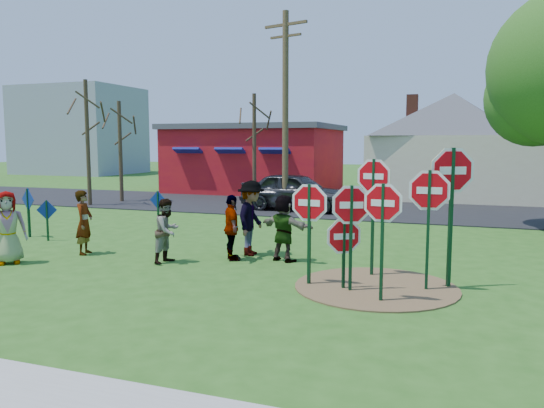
% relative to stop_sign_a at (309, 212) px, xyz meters
% --- Properties ---
extents(ground, '(120.00, 120.00, 0.00)m').
position_rel_stop_sign_a_xyz_m(ground, '(-3.19, 1.24, -1.49)').
color(ground, '#275418').
rests_on(ground, ground).
extents(road, '(120.00, 7.50, 0.04)m').
position_rel_stop_sign_a_xyz_m(road, '(-3.19, 12.74, -1.47)').
color(road, black).
rests_on(road, ground).
extents(dirt_patch, '(3.20, 3.20, 0.03)m').
position_rel_stop_sign_a_xyz_m(dirt_patch, '(1.31, 0.24, -1.47)').
color(dirt_patch, brown).
rests_on(dirt_patch, ground).
extents(red_building, '(9.40, 7.69, 3.90)m').
position_rel_stop_sign_a_xyz_m(red_building, '(-8.69, 19.23, 0.48)').
color(red_building, maroon).
rests_on(red_building, ground).
extents(cream_house, '(9.40, 9.40, 6.50)m').
position_rel_stop_sign_a_xyz_m(cream_house, '(2.31, 19.24, 1.44)').
color(cream_house, beige).
rests_on(cream_house, ground).
extents(distant_building, '(10.00, 8.00, 8.00)m').
position_rel_stop_sign_a_xyz_m(distant_building, '(-31.19, 31.24, 2.51)').
color(distant_building, '#8C939E').
rests_on(distant_building, ground).
extents(stop_sign_a, '(1.02, 0.12, 2.17)m').
position_rel_stop_sign_a_xyz_m(stop_sign_a, '(0.00, 0.00, 0.00)').
color(stop_sign_a, '#0E351B').
rests_on(stop_sign_a, ground).
extents(stop_sign_b, '(0.98, 0.18, 2.64)m').
position_rel_stop_sign_a_xyz_m(stop_sign_b, '(1.07, 1.16, 0.42)').
color(stop_sign_b, '#0E351B').
rests_on(stop_sign_b, ground).
extents(stop_sign_c, '(0.94, 0.12, 2.26)m').
position_rel_stop_sign_a_xyz_m(stop_sign_c, '(1.53, -0.67, 0.09)').
color(stop_sign_c, '#0E351B').
rests_on(stop_sign_c, ground).
extents(stop_sign_d, '(1.09, 0.54, 2.91)m').
position_rel_stop_sign_a_xyz_m(stop_sign_d, '(2.64, 0.71, 0.60)').
color(stop_sign_d, '#0E351B').
rests_on(stop_sign_d, ground).
extents(stop_sign_e, '(0.82, 0.50, 1.52)m').
position_rel_stop_sign_a_xyz_m(stop_sign_e, '(0.72, -0.09, -0.52)').
color(stop_sign_e, '#0E351B').
rests_on(stop_sign_e, ground).
extents(stop_sign_f, '(1.06, 0.07, 2.47)m').
position_rel_stop_sign_a_xyz_m(stop_sign_f, '(2.25, 0.37, 0.27)').
color(stop_sign_f, '#0E351B').
rests_on(stop_sign_f, ground).
extents(stop_sign_g, '(0.95, 0.41, 2.18)m').
position_rel_stop_sign_a_xyz_m(stop_sign_g, '(0.87, -0.20, 0.01)').
color(stop_sign_g, '#0E351B').
rests_on(stop_sign_g, ground).
extents(blue_diamond_b, '(0.67, 0.24, 1.49)m').
position_rel_stop_sign_a_xyz_m(blue_diamond_b, '(-9.47, 2.41, -0.55)').
color(blue_diamond_b, '#0E351B').
rests_on(blue_diamond_b, ground).
extents(blue_diamond_c, '(0.55, 0.25, 1.20)m').
position_rel_stop_sign_a_xyz_m(blue_diamond_c, '(-8.49, 2.11, -0.74)').
color(blue_diamond_c, '#0E351B').
rests_on(blue_diamond_c, ground).
extents(blue_diamond_d, '(0.64, 0.06, 1.21)m').
position_rel_stop_sign_a_xyz_m(blue_diamond_d, '(-6.99, 5.67, -0.74)').
color(blue_diamond_d, '#0E351B').
rests_on(blue_diamond_d, ground).
extents(person_a, '(0.98, 0.98, 1.72)m').
position_rel_stop_sign_a_xyz_m(person_a, '(-7.19, -0.56, -0.63)').
color(person_a, '#3D538E').
rests_on(person_a, ground).
extents(person_b, '(0.55, 0.69, 1.64)m').
position_rel_stop_sign_a_xyz_m(person_b, '(-6.22, 0.93, -0.66)').
color(person_b, '#256553').
rests_on(person_b, ground).
extents(person_c, '(0.68, 0.82, 1.53)m').
position_rel_stop_sign_a_xyz_m(person_c, '(-3.72, 0.80, -0.72)').
color(person_c, brown).
rests_on(person_c, ground).
extents(person_d, '(0.76, 1.26, 1.90)m').
position_rel_stop_sign_a_xyz_m(person_d, '(-2.16, 2.27, -0.54)').
color(person_d, '#323136').
rests_on(person_d, ground).
extents(person_e, '(0.85, 1.00, 1.60)m').
position_rel_stop_sign_a_xyz_m(person_e, '(-2.37, 1.54, -0.69)').
color(person_e, '#472C53').
rests_on(person_e, ground).
extents(person_f, '(1.57, 0.97, 1.61)m').
position_rel_stop_sign_a_xyz_m(person_f, '(-1.16, 1.88, -0.68)').
color(person_f, '#194825').
rests_on(person_f, ground).
extents(suv, '(4.78, 2.24, 1.58)m').
position_rel_stop_sign_a_xyz_m(suv, '(-3.72, 11.13, -0.66)').
color(suv, '#292A2E').
rests_on(suv, road).
extents(utility_pole, '(1.93, 0.62, 8.04)m').
position_rel_stop_sign_a_xyz_m(utility_pole, '(-3.98, 10.52, 2.75)').
color(utility_pole, '#4C3823').
rests_on(utility_pole, ground).
extents(bare_tree_west, '(1.80, 1.80, 5.65)m').
position_rel_stop_sign_a_xyz_m(bare_tree_west, '(-13.09, 9.74, 2.17)').
color(bare_tree_west, '#382819').
rests_on(bare_tree_west, ground).
extents(bare_tree_east, '(1.80, 1.80, 5.15)m').
position_rel_stop_sign_a_xyz_m(bare_tree_east, '(-6.47, 13.39, 1.85)').
color(bare_tree_east, '#382819').
rests_on(bare_tree_east, ground).
extents(bare_tree_mid, '(1.80, 1.80, 4.83)m').
position_rel_stop_sign_a_xyz_m(bare_tree_mid, '(-12.68, 11.57, 1.64)').
color(bare_tree_mid, '#382819').
rests_on(bare_tree_mid, ground).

